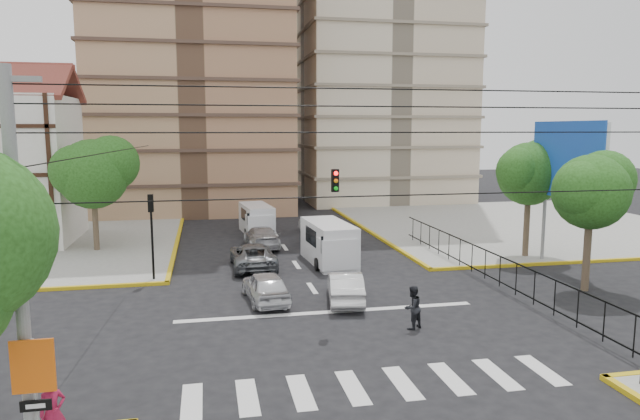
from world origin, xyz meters
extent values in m
plane|color=black|center=(0.00, 0.00, 0.00)|extent=(160.00, 160.00, 0.00)
cube|color=gray|center=(20.00, 20.00, 0.07)|extent=(26.00, 26.00, 0.15)
cube|color=silver|center=(0.00, -6.00, 0.01)|extent=(12.00, 2.40, 0.01)
cube|color=silver|center=(0.00, 1.20, 0.01)|extent=(13.00, 0.40, 0.01)
cylinder|color=slate|center=(14.50, 4.00, 2.15)|extent=(0.20, 0.20, 4.00)
cylinder|color=slate|center=(14.50, 8.00, 2.15)|extent=(0.20, 0.20, 4.00)
cube|color=silver|center=(14.50, 6.00, 6.15)|extent=(0.25, 6.00, 4.00)
cube|color=blue|center=(14.30, 6.00, 6.15)|extent=(0.08, 6.20, 4.20)
cylinder|color=#473828|center=(13.00, 2.00, 2.10)|extent=(0.36, 0.36, 4.20)
sphere|color=#1E4213|center=(13.00, 2.00, 4.84)|extent=(3.60, 3.60, 3.60)
sphere|color=#1E4213|center=(13.90, 2.30, 5.38)|extent=(2.88, 2.88, 2.88)
sphere|color=#1E4213|center=(12.28, 1.70, 5.03)|extent=(2.70, 2.70, 2.70)
cylinder|color=#473828|center=(14.00, 9.00, 2.24)|extent=(0.36, 0.36, 4.48)
sphere|color=#1E4213|center=(14.00, 9.00, 5.16)|extent=(3.80, 3.80, 3.80)
sphere|color=#1E4213|center=(14.95, 9.30, 5.73)|extent=(3.04, 3.04, 3.04)
sphere|color=#1E4213|center=(13.24, 8.70, 5.35)|extent=(2.85, 2.85, 2.85)
cylinder|color=#473828|center=(-12.00, 16.00, 2.10)|extent=(0.36, 0.36, 4.20)
sphere|color=#1E4213|center=(-12.00, 16.00, 5.00)|extent=(4.40, 4.40, 4.40)
sphere|color=#1E4213|center=(-10.90, 16.30, 5.67)|extent=(3.52, 3.52, 3.52)
sphere|color=#1E4213|center=(-12.88, 15.70, 5.22)|extent=(3.30, 3.30, 3.30)
cylinder|color=black|center=(-7.80, 7.80, 1.90)|extent=(0.12, 0.12, 3.50)
cube|color=black|center=(-7.80, 7.80, 4.10)|extent=(0.28, 0.22, 0.90)
sphere|color=#FF0C0C|center=(-7.80, 7.80, 4.40)|extent=(0.17, 0.17, 0.17)
cube|color=black|center=(0.00, 0.00, 5.80)|extent=(0.28, 0.22, 0.90)
cylinder|color=black|center=(0.00, -9.00, 6.25)|extent=(18.00, 0.03, 0.03)
cylinder|color=slate|center=(-9.00, -9.00, 4.65)|extent=(0.28, 0.28, 9.00)
cube|color=slate|center=(-9.00, -9.00, 8.85)|extent=(1.40, 0.12, 0.12)
cylinder|color=slate|center=(-8.80, -9.20, 1.75)|extent=(0.08, 0.08, 3.20)
cube|color=#E5590C|center=(-8.80, -9.25, 2.75)|extent=(0.90, 0.06, 1.20)
cube|color=black|center=(-8.80, -9.25, 1.85)|extent=(0.65, 0.05, 0.25)
cube|color=silver|center=(1.94, 10.09, 1.21)|extent=(2.50, 5.40, 2.42)
cube|color=silver|center=(1.94, 7.99, 1.05)|extent=(2.09, 1.41, 1.68)
cube|color=black|center=(1.94, 7.62, 1.63)|extent=(1.95, 0.25, 0.95)
cylinder|color=black|center=(0.94, 8.41, 0.37)|extent=(0.25, 0.74, 0.74)
cylinder|color=black|center=(2.94, 8.41, 0.37)|extent=(0.25, 0.74, 0.74)
cylinder|color=black|center=(0.94, 11.78, 0.37)|extent=(0.25, 0.74, 0.74)
cylinder|color=black|center=(2.94, 11.78, 0.37)|extent=(0.25, 0.74, 0.74)
cube|color=silver|center=(-1.36, 20.61, 1.08)|extent=(2.39, 4.89, 2.16)
cube|color=silver|center=(-1.36, 18.73, 0.94)|extent=(1.90, 1.32, 1.51)
cube|color=black|center=(-1.36, 18.40, 1.46)|extent=(1.74, 0.29, 0.85)
cylinder|color=black|center=(-2.25, 19.11, 0.33)|extent=(0.25, 0.66, 0.66)
cylinder|color=black|center=(-0.46, 19.11, 0.33)|extent=(0.25, 0.66, 0.66)
cylinder|color=black|center=(-2.25, 22.12, 0.33)|extent=(0.25, 0.66, 0.66)
cylinder|color=black|center=(-0.46, 22.12, 0.33)|extent=(0.25, 0.66, 0.66)
imported|color=silver|center=(-2.48, 3.26, 0.71)|extent=(2.10, 4.33, 1.42)
imported|color=silver|center=(1.07, 2.53, 0.70)|extent=(2.19, 4.44, 1.40)
imported|color=slate|center=(-2.53, 9.77, 0.72)|extent=(2.44, 5.18, 1.43)
imported|color=#B0B1B5|center=(-1.52, 15.30, 0.71)|extent=(2.26, 5.02, 1.43)
imported|color=black|center=(2.06, 15.12, 0.65)|extent=(1.53, 3.79, 1.29)
imported|color=white|center=(2.75, 19.55, 0.67)|extent=(1.57, 4.12, 1.34)
imported|color=maroon|center=(-8.84, -7.91, 1.02)|extent=(0.76, 0.68, 1.73)
imported|color=black|center=(2.81, -1.45, 0.87)|extent=(1.06, 0.98, 1.74)
camera|label=1|loc=(-5.02, -21.94, 7.83)|focal=32.00mm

